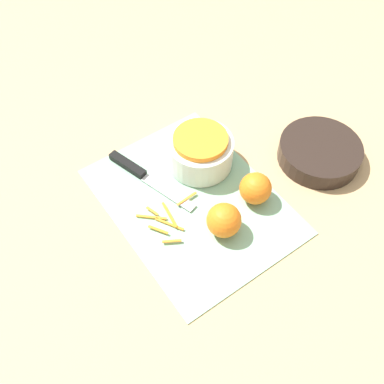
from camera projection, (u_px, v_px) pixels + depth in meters
The scene contains 8 objects.
ground_plane at pixel (192, 202), 1.00m from camera, with size 4.00×4.00×0.00m, color tan.
cutting_board at pixel (192, 201), 0.99m from camera, with size 0.45×0.34×0.01m.
bowl_speckled at pixel (200, 151), 1.02m from camera, with size 0.15×0.15×0.08m.
bowl_dark at pixel (320, 152), 1.05m from camera, with size 0.19×0.19×0.05m.
knife at pixel (137, 171), 1.03m from camera, with size 0.24×0.09×0.02m.
orange_left at pixel (255, 188), 0.97m from camera, with size 0.07×0.07×0.07m.
orange_right at pixel (224, 220), 0.92m from camera, with size 0.07×0.07×0.07m.
peel_pile at pixel (166, 219), 0.96m from camera, with size 0.11×0.14×0.01m.
Camera 1 is at (0.46, -0.33, 0.82)m, focal length 42.00 mm.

